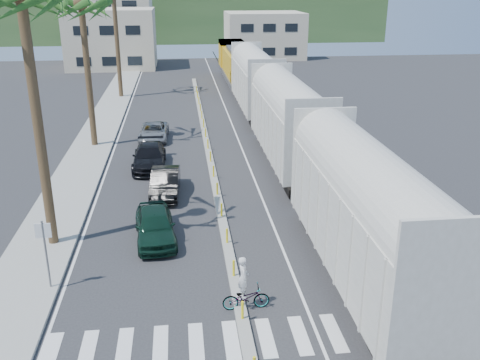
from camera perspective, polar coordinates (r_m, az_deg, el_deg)
name	(u,v)px	position (r m, az deg, el deg)	size (l,w,h in m)	color
ground	(239,306)	(20.71, -0.08, -13.31)	(140.00, 140.00, 0.00)	#28282B
sidewalk	(98,135)	(44.13, -14.95, 4.70)	(3.00, 90.00, 0.15)	gray
rails	(260,121)	(47.07, 2.11, 6.28)	(1.56, 100.00, 0.06)	black
median	(208,149)	(38.84, -3.43, 3.28)	(0.45, 60.00, 0.85)	gray
crosswalk	(246,339)	(19.09, 0.63, -16.61)	(14.00, 2.20, 0.01)	silver
lane_markings	(178,133)	(43.66, -6.65, 5.00)	(9.42, 90.00, 0.01)	silver
freight_train	(273,104)	(40.35, 3.51, 8.07)	(3.00, 60.94, 5.85)	#BAB8AB
street_sign	(45,245)	(22.02, -20.08, -6.57)	(0.60, 0.08, 3.00)	slate
buildings	(148,30)	(89.17, -9.81, 15.52)	(38.00, 27.00, 10.00)	#BFB298
hillside	(185,10)	(117.27, -5.92, 17.61)	(80.00, 20.00, 12.00)	#385628
car_lead	(155,225)	(25.48, -9.06, -4.78)	(2.22, 4.64, 1.53)	black
car_second	(165,183)	(30.78, -7.98, -0.27)	(1.76, 4.53, 1.47)	black
car_third	(149,157)	(35.49, -9.65, 2.47)	(2.13, 5.15, 1.49)	black
car_rear	(154,132)	(41.90, -9.20, 5.11)	(2.32, 4.68, 1.28)	#929497
cyclist	(245,292)	(20.21, 0.57, -11.89)	(0.78, 1.81, 2.17)	#9EA0A5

